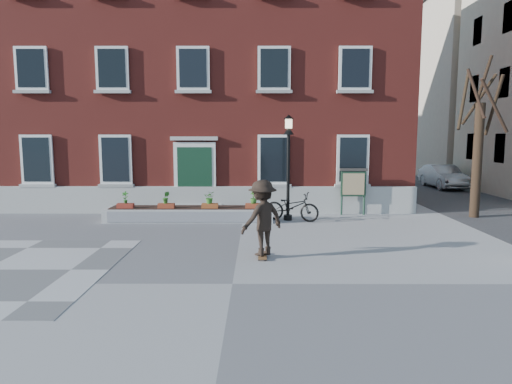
{
  "coord_description": "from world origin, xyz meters",
  "views": [
    {
      "loc": [
        0.54,
        -9.55,
        3.23
      ],
      "look_at": [
        0.5,
        4.0,
        1.5
      ],
      "focal_mm": 32.0,
      "sensor_mm": 36.0,
      "label": 1
    }
  ],
  "objects_px": {
    "bicycle": "(292,207)",
    "skateboarder": "(262,218)",
    "parked_car": "(443,176)",
    "notice_board": "(353,184)",
    "lamp_post": "(288,153)"
  },
  "relations": [
    {
      "from": "bicycle",
      "to": "skateboarder",
      "type": "xyz_separation_m",
      "value": [
        -1.16,
        -5.11,
        0.52
      ]
    },
    {
      "from": "parked_car",
      "to": "notice_board",
      "type": "bearing_deg",
      "value": -130.13
    },
    {
      "from": "lamp_post",
      "to": "skateboarder",
      "type": "distance_m",
      "value": 5.55
    },
    {
      "from": "parked_car",
      "to": "notice_board",
      "type": "height_order",
      "value": "notice_board"
    },
    {
      "from": "parked_car",
      "to": "skateboarder",
      "type": "relative_size",
      "value": 2.06
    },
    {
      "from": "skateboarder",
      "to": "notice_board",
      "type": "bearing_deg",
      "value": 59.94
    },
    {
      "from": "lamp_post",
      "to": "notice_board",
      "type": "height_order",
      "value": "lamp_post"
    },
    {
      "from": "bicycle",
      "to": "lamp_post",
      "type": "relative_size",
      "value": 0.52
    },
    {
      "from": "bicycle",
      "to": "lamp_post",
      "type": "height_order",
      "value": "lamp_post"
    },
    {
      "from": "bicycle",
      "to": "notice_board",
      "type": "relative_size",
      "value": 1.1
    },
    {
      "from": "notice_board",
      "to": "bicycle",
      "type": "bearing_deg",
      "value": -153.3
    },
    {
      "from": "skateboarder",
      "to": "lamp_post",
      "type": "bearing_deg",
      "value": 79.03
    },
    {
      "from": "lamp_post",
      "to": "parked_car",
      "type": "bearing_deg",
      "value": 45.94
    },
    {
      "from": "lamp_post",
      "to": "skateboarder",
      "type": "xyz_separation_m",
      "value": [
        -1.02,
        -5.26,
        -1.48
      ]
    },
    {
      "from": "lamp_post",
      "to": "bicycle",
      "type": "bearing_deg",
      "value": -45.69
    }
  ]
}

